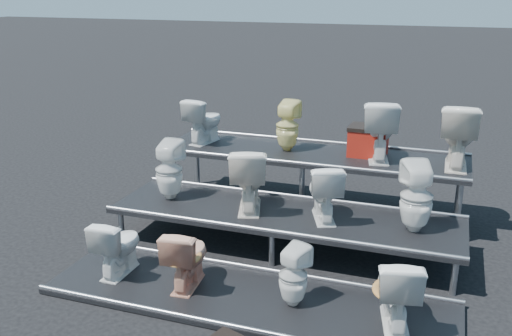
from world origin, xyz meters
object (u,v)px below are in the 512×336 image
(toilet_11, at_px, (458,135))
(red_crate, at_px, (368,143))
(toilet_4, at_px, (169,170))
(toilet_6, at_px, (324,191))
(toilet_8, at_px, (204,120))
(toilet_10, at_px, (379,129))
(toilet_5, at_px, (249,178))
(toilet_0, at_px, (118,246))
(toilet_7, at_px, (417,197))
(toilet_9, at_px, (288,126))
(toilet_2, at_px, (293,276))
(toilet_1, at_px, (187,256))
(toilet_3, at_px, (396,289))

(toilet_11, relative_size, red_crate, 1.65)
(toilet_4, bearing_deg, toilet_6, -179.60)
(toilet_8, xyz_separation_m, toilet_10, (2.52, 0.00, 0.07))
(toilet_5, relative_size, toilet_6, 1.16)
(toilet_4, bearing_deg, toilet_0, 91.86)
(toilet_5, height_order, toilet_10, toilet_10)
(toilet_8, height_order, toilet_10, toilet_10)
(toilet_0, bearing_deg, toilet_7, -156.57)
(toilet_5, relative_size, toilet_9, 1.13)
(toilet_4, bearing_deg, red_crate, -147.79)
(toilet_6, height_order, toilet_10, toilet_10)
(toilet_0, height_order, toilet_9, toilet_9)
(toilet_4, distance_m, toilet_5, 1.08)
(toilet_6, bearing_deg, toilet_2, 69.15)
(toilet_2, distance_m, toilet_8, 3.44)
(toilet_6, height_order, toilet_8, toilet_8)
(toilet_0, bearing_deg, toilet_5, -128.72)
(toilet_10, bearing_deg, red_crate, -48.34)
(toilet_10, bearing_deg, toilet_5, 33.02)
(toilet_0, bearing_deg, red_crate, -129.59)
(toilet_2, height_order, toilet_8, toilet_8)
(toilet_1, height_order, toilet_9, toilet_9)
(toilet_2, xyz_separation_m, toilet_11, (1.41, 2.60, 0.90))
(toilet_0, height_order, toilet_10, toilet_10)
(toilet_8, bearing_deg, toilet_7, 169.02)
(toilet_2, height_order, toilet_6, toilet_6)
(toilet_6, bearing_deg, toilet_8, -52.93)
(toilet_9, distance_m, toilet_10, 1.26)
(toilet_3, relative_size, toilet_9, 1.02)
(toilet_2, bearing_deg, toilet_6, -68.85)
(toilet_4, relative_size, toilet_5, 0.96)
(toilet_2, distance_m, toilet_3, 0.99)
(toilet_0, xyz_separation_m, toilet_6, (1.97, 1.30, 0.42))
(toilet_7, bearing_deg, red_crate, -82.16)
(toilet_2, relative_size, toilet_10, 0.78)
(toilet_8, bearing_deg, toilet_11, -168.43)
(toilet_5, distance_m, toilet_8, 1.78)
(toilet_3, xyz_separation_m, toilet_9, (-1.82, 2.60, 0.79))
(toilet_0, bearing_deg, toilet_2, -179.96)
(toilet_0, height_order, toilet_6, toilet_6)
(toilet_4, height_order, toilet_8, toilet_8)
(toilet_2, xyz_separation_m, red_crate, (0.27, 2.72, 0.67))
(toilet_5, distance_m, toilet_6, 0.93)
(toilet_1, distance_m, toilet_7, 2.58)
(red_crate, bearing_deg, toilet_11, -4.87)
(toilet_1, height_order, toilet_5, toilet_5)
(toilet_4, height_order, toilet_11, toilet_11)
(toilet_5, bearing_deg, toilet_11, -167.96)
(toilet_8, distance_m, toilet_10, 2.52)
(toilet_9, bearing_deg, toilet_8, 6.01)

